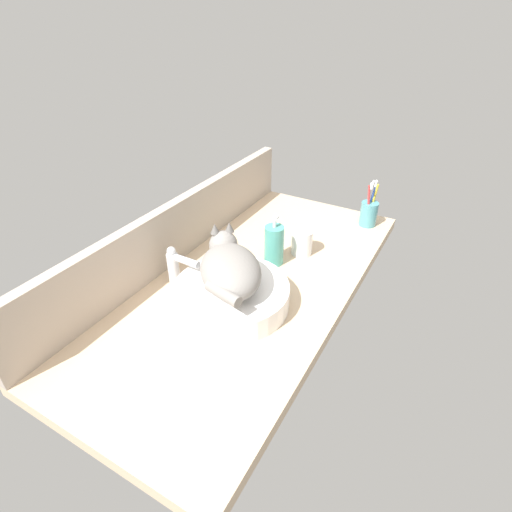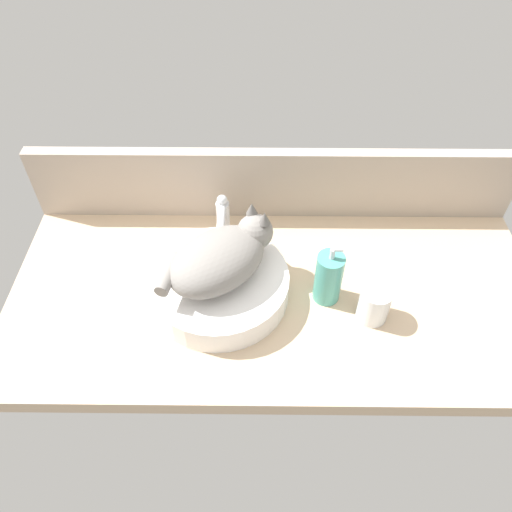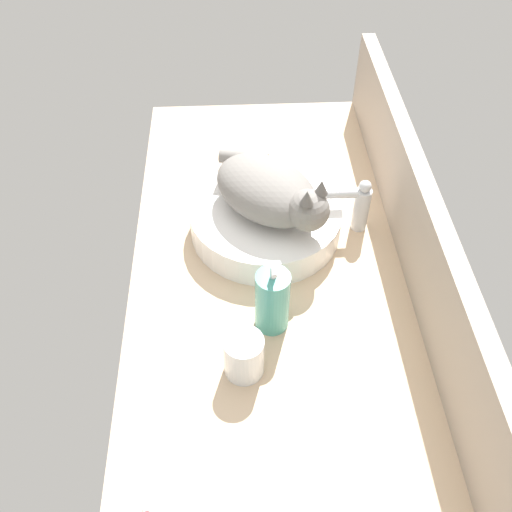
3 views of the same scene
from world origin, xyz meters
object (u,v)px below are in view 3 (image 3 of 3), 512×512
object	(u,v)px
cat	(271,191)
faucet	(357,204)
sink_basin	(266,219)
water_glass	(244,357)
soap_dispenser	(272,301)

from	to	relation	value
cat	faucet	distance (cm)	20.16
sink_basin	water_glass	bearing A→B (deg)	-9.54
cat	water_glass	distance (cm)	37.43
faucet	sink_basin	bearing A→B (deg)	-89.89
sink_basin	soap_dispenser	world-z (taller)	soap_dispenser
faucet	soap_dispenser	world-z (taller)	soap_dispenser
faucet	soap_dispenser	distance (cm)	33.50
faucet	water_glass	world-z (taller)	faucet
faucet	soap_dispenser	bearing A→B (deg)	-38.25
soap_dispenser	water_glass	distance (cm)	12.31
faucet	water_glass	bearing A→B (deg)	-35.90
soap_dispenser	water_glass	bearing A→B (deg)	-29.28
sink_basin	cat	size ratio (longest dim) A/B	1.14
cat	water_glass	xyz separation A→B (cm)	(35.70, -7.15, -8.68)
sink_basin	water_glass	world-z (taller)	water_glass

